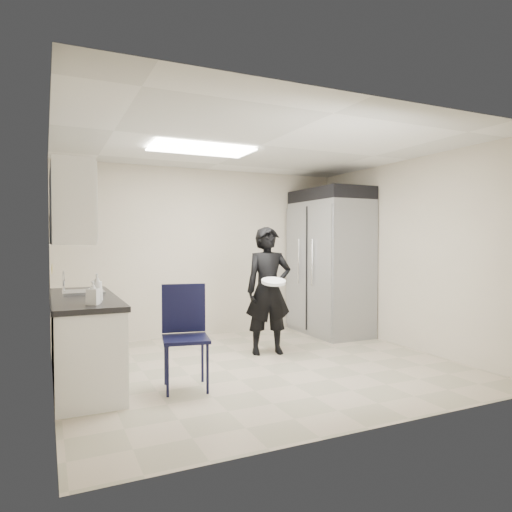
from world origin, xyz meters
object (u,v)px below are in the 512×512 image
lower_counter (84,342)px  commercial_fridge (330,268)px  folding_chair (186,339)px  man_tuxedo (268,290)px

lower_counter → commercial_fridge: size_ratio=0.90×
folding_chair → man_tuxedo: (1.39, 0.94, 0.33)m
lower_counter → folding_chair: folding_chair is taller
commercial_fridge → folding_chair: (-2.87, -1.71, -0.55)m
commercial_fridge → man_tuxedo: 1.68m
man_tuxedo → folding_chair: bearing=-134.6°
folding_chair → commercial_fridge: bearing=41.6°
folding_chair → man_tuxedo: size_ratio=0.61×
lower_counter → commercial_fridge: (3.78, 1.07, 0.62)m
commercial_fridge → folding_chair: size_ratio=2.08×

